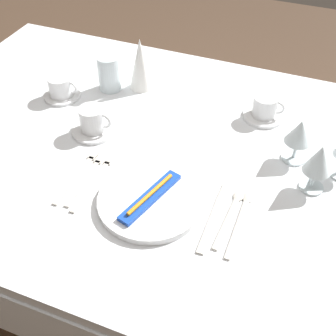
{
  "coord_description": "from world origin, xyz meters",
  "views": [
    {
      "loc": [
        0.32,
        -0.92,
        1.59
      ],
      "look_at": [
        -0.01,
        -0.09,
        0.76
      ],
      "focal_mm": 48.34,
      "sensor_mm": 36.0,
      "label": 1
    }
  ],
  "objects_px": {
    "coffee_cup_right": "(93,118)",
    "spoon_dessert": "(242,216)",
    "toothbrush_package": "(150,197)",
    "fork_salad": "(79,173)",
    "fork_outer": "(95,179)",
    "drink_tumbler": "(109,75)",
    "wine_glass_centre": "(319,160)",
    "coffee_cup_left": "(61,86)",
    "napkin_folded": "(141,64)",
    "spoon_soup": "(232,211)",
    "dinner_knife": "(213,218)",
    "fork_inner": "(88,176)",
    "wine_glass_right": "(299,134)",
    "dinner_plate": "(151,201)",
    "coffee_cup_far": "(266,106)"
  },
  "relations": [
    {
      "from": "coffee_cup_right",
      "to": "spoon_dessert",
      "type": "bearing_deg",
      "value": -18.49
    },
    {
      "from": "toothbrush_package",
      "to": "fork_salad",
      "type": "height_order",
      "value": "toothbrush_package"
    },
    {
      "from": "fork_outer",
      "to": "drink_tumbler",
      "type": "distance_m",
      "value": 0.45
    },
    {
      "from": "wine_glass_centre",
      "to": "fork_outer",
      "type": "bearing_deg",
      "value": -161.08
    },
    {
      "from": "toothbrush_package",
      "to": "fork_outer",
      "type": "height_order",
      "value": "toothbrush_package"
    },
    {
      "from": "fork_salad",
      "to": "coffee_cup_left",
      "type": "distance_m",
      "value": 0.39
    },
    {
      "from": "fork_salad",
      "to": "napkin_folded",
      "type": "distance_m",
      "value": 0.47
    },
    {
      "from": "coffee_cup_left",
      "to": "napkin_folded",
      "type": "height_order",
      "value": "napkin_folded"
    },
    {
      "from": "toothbrush_package",
      "to": "coffee_cup_left",
      "type": "bearing_deg",
      "value": 144.07
    },
    {
      "from": "toothbrush_package",
      "to": "fork_outer",
      "type": "relative_size",
      "value": 0.92
    },
    {
      "from": "toothbrush_package",
      "to": "fork_salad",
      "type": "relative_size",
      "value": 0.93
    },
    {
      "from": "spoon_soup",
      "to": "toothbrush_package",
      "type": "bearing_deg",
      "value": -166.39
    },
    {
      "from": "spoon_soup",
      "to": "spoon_dessert",
      "type": "relative_size",
      "value": 0.92
    },
    {
      "from": "dinner_knife",
      "to": "drink_tumbler",
      "type": "bearing_deg",
      "value": 139.35
    },
    {
      "from": "fork_inner",
      "to": "dinner_knife",
      "type": "distance_m",
      "value": 0.36
    },
    {
      "from": "dinner_knife",
      "to": "spoon_soup",
      "type": "distance_m",
      "value": 0.05
    },
    {
      "from": "toothbrush_package",
      "to": "coffee_cup_left",
      "type": "relative_size",
      "value": 2.07
    },
    {
      "from": "fork_inner",
      "to": "fork_salad",
      "type": "relative_size",
      "value": 0.94
    },
    {
      "from": "fork_outer",
      "to": "wine_glass_right",
      "type": "bearing_deg",
      "value": 30.75
    },
    {
      "from": "dinner_plate",
      "to": "fork_salad",
      "type": "height_order",
      "value": "dinner_plate"
    },
    {
      "from": "toothbrush_package",
      "to": "coffee_cup_right",
      "type": "distance_m",
      "value": 0.35
    },
    {
      "from": "coffee_cup_far",
      "to": "dinner_knife",
      "type": "bearing_deg",
      "value": -92.69
    },
    {
      "from": "fork_inner",
      "to": "coffee_cup_left",
      "type": "xyz_separation_m",
      "value": [
        -0.27,
        0.31,
        0.04
      ]
    },
    {
      "from": "fork_salad",
      "to": "wine_glass_centre",
      "type": "bearing_deg",
      "value": 16.96
    },
    {
      "from": "fork_salad",
      "to": "wine_glass_right",
      "type": "bearing_deg",
      "value": 27.82
    },
    {
      "from": "dinner_knife",
      "to": "fork_outer",
      "type": "bearing_deg",
      "value": 177.65
    },
    {
      "from": "coffee_cup_left",
      "to": "drink_tumbler",
      "type": "height_order",
      "value": "drink_tumbler"
    },
    {
      "from": "fork_inner",
      "to": "coffee_cup_right",
      "type": "bearing_deg",
      "value": 112.71
    },
    {
      "from": "napkin_folded",
      "to": "fork_outer",
      "type": "bearing_deg",
      "value": -81.16
    },
    {
      "from": "fork_outer",
      "to": "coffee_cup_right",
      "type": "relative_size",
      "value": 2.28
    },
    {
      "from": "spoon_dessert",
      "to": "toothbrush_package",
      "type": "bearing_deg",
      "value": -168.96
    },
    {
      "from": "dinner_plate",
      "to": "spoon_soup",
      "type": "distance_m",
      "value": 0.21
    },
    {
      "from": "fork_salad",
      "to": "wine_glass_centre",
      "type": "xyz_separation_m",
      "value": [
        0.59,
        0.18,
        0.09
      ]
    },
    {
      "from": "toothbrush_package",
      "to": "dinner_plate",
      "type": "bearing_deg",
      "value": 0.0
    },
    {
      "from": "drink_tumbler",
      "to": "napkin_folded",
      "type": "distance_m",
      "value": 0.11
    },
    {
      "from": "fork_outer",
      "to": "drink_tumbler",
      "type": "height_order",
      "value": "drink_tumbler"
    },
    {
      "from": "dinner_knife",
      "to": "wine_glass_centre",
      "type": "height_order",
      "value": "wine_glass_centre"
    },
    {
      "from": "spoon_dessert",
      "to": "napkin_folded",
      "type": "bearing_deg",
      "value": 136.72
    },
    {
      "from": "spoon_soup",
      "to": "coffee_cup_left",
      "type": "xyz_separation_m",
      "value": [
        -0.66,
        0.29,
        0.04
      ]
    },
    {
      "from": "dinner_plate",
      "to": "coffee_cup_far",
      "type": "relative_size",
      "value": 2.72
    },
    {
      "from": "dinner_plate",
      "to": "toothbrush_package",
      "type": "height_order",
      "value": "toothbrush_package"
    },
    {
      "from": "wine_glass_centre",
      "to": "napkin_folded",
      "type": "distance_m",
      "value": 0.67
    },
    {
      "from": "dinner_knife",
      "to": "wine_glass_centre",
      "type": "relative_size",
      "value": 1.68
    },
    {
      "from": "wine_glass_centre",
      "to": "wine_glass_right",
      "type": "relative_size",
      "value": 1.08
    },
    {
      "from": "wine_glass_right",
      "to": "drink_tumbler",
      "type": "height_order",
      "value": "wine_glass_right"
    },
    {
      "from": "coffee_cup_far",
      "to": "napkin_folded",
      "type": "xyz_separation_m",
      "value": [
        -0.43,
        0.02,
        0.05
      ]
    },
    {
      "from": "fork_outer",
      "to": "coffee_cup_right",
      "type": "height_order",
      "value": "coffee_cup_right"
    },
    {
      "from": "fork_salad",
      "to": "coffee_cup_far",
      "type": "height_order",
      "value": "coffee_cup_far"
    },
    {
      "from": "coffee_cup_far",
      "to": "napkin_folded",
      "type": "distance_m",
      "value": 0.43
    },
    {
      "from": "dinner_plate",
      "to": "fork_inner",
      "type": "xyz_separation_m",
      "value": [
        -0.2,
        0.03,
        -0.01
      ]
    }
  ]
}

